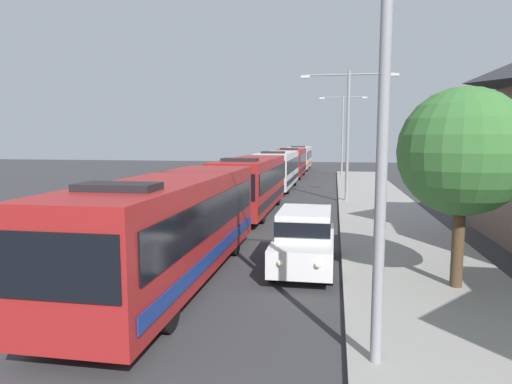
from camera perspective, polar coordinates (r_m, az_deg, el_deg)
bus_lead at (r=13.40m, az=-10.38°, el=-3.97°), size 2.58×11.26×3.21m
bus_second_in_line at (r=25.43m, az=-0.56°, el=1.19°), size 2.58×10.72×3.21m
bus_middle at (r=37.32m, az=2.81°, el=2.97°), size 2.58×10.59×3.21m
bus_fourth_in_line at (r=49.13m, az=4.53°, el=3.87°), size 2.58×10.48×3.21m
bus_rear at (r=61.01m, az=5.59°, el=4.42°), size 2.58×10.87×3.21m
white_suv at (r=14.57m, az=6.16°, el=-5.67°), size 1.86×4.64×1.90m
streetlamp_near at (r=8.16m, az=16.04°, el=16.33°), size 6.49×0.28×8.83m
streetlamp_mid at (r=29.83m, az=11.57°, el=8.67°), size 6.10×0.28×8.25m
streetlamp_far at (r=51.61m, az=10.90°, el=8.06°), size 5.21×0.28×8.76m
roadside_tree at (r=13.12m, az=24.69°, el=4.59°), size 3.40×3.40×5.37m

